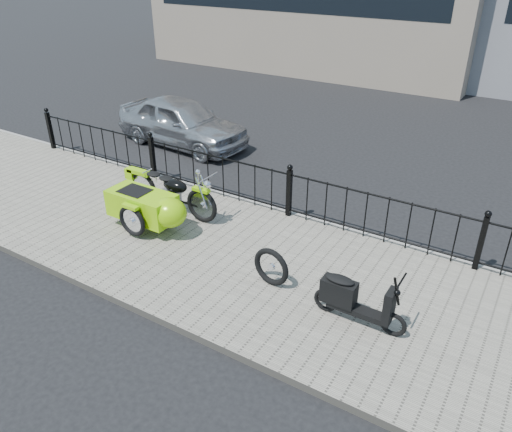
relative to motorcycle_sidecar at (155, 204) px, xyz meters
The scene contains 8 objects.
ground 2.03m from the motorcycle_sidecar, 12.15° to the left, with size 120.00×120.00×0.00m, color black.
sidewalk 1.98m from the motorcycle_sidecar, ahead, with size 30.00×3.80×0.12m, color slate.
curb 2.70m from the motorcycle_sidecar, 44.21° to the left, with size 30.00×0.10×0.12m, color gray.
iron_fence 2.56m from the motorcycle_sidecar, 41.96° to the left, with size 14.11×0.11×1.08m.
motorcycle_sidecar is the anchor object (origin of this frame).
scooter 4.20m from the motorcycle_sidecar, ahead, with size 1.37×0.40×0.93m.
spare_tire 2.79m from the motorcycle_sidecar, ahead, with size 0.64×0.64×0.09m, color black.
sedan_car 4.71m from the motorcycle_sidecar, 123.08° to the left, with size 1.52×3.78×1.29m, color #ABADB2.
Camera 1 is at (4.02, -6.39, 4.82)m, focal length 35.00 mm.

